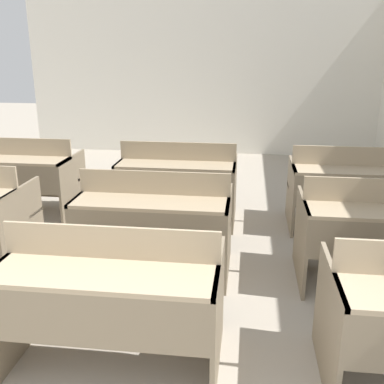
{
  "coord_description": "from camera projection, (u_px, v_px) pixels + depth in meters",
  "views": [
    {
      "loc": [
        0.9,
        -1.0,
        1.9
      ],
      "look_at": [
        0.45,
        2.5,
        0.78
      ],
      "focal_mm": 42.0,
      "sensor_mm": 36.0,
      "label": 1
    }
  ],
  "objects": [
    {
      "name": "bench_second_center",
      "position": [
        154.0,
        221.0,
        3.89
      ],
      "size": [
        1.3,
        0.8,
        0.92
      ],
      "color": "#796A53",
      "rests_on": "ground_plane"
    },
    {
      "name": "bench_third_center",
      "position": [
        178.0,
        181.0,
        5.07
      ],
      "size": [
        1.3,
        0.8,
        0.92
      ],
      "color": "#7A6B54",
      "rests_on": "ground_plane"
    },
    {
      "name": "bench_third_right",
      "position": [
        352.0,
        187.0,
        4.84
      ],
      "size": [
        1.3,
        0.8,
        0.92
      ],
      "color": "#82725B",
      "rests_on": "ground_plane"
    },
    {
      "name": "bench_front_center",
      "position": [
        112.0,
        295.0,
        2.71
      ],
      "size": [
        1.3,
        0.8,
        0.92
      ],
      "color": "#7D6E57",
      "rests_on": "ground_plane"
    },
    {
      "name": "wall_back",
      "position": [
        202.0,
        74.0,
        8.25
      ],
      "size": [
        6.52,
        0.06,
        2.93
      ],
      "color": "white",
      "rests_on": "ground_plane"
    },
    {
      "name": "bench_second_right",
      "position": [
        382.0,
        231.0,
        3.66
      ],
      "size": [
        1.3,
        0.8,
        0.92
      ],
      "color": "#7D6E57",
      "rests_on": "ground_plane"
    },
    {
      "name": "bench_third_left",
      "position": [
        19.0,
        175.0,
        5.31
      ],
      "size": [
        1.3,
        0.8,
        0.92
      ],
      "color": "#7D6E57",
      "rests_on": "ground_plane"
    }
  ]
}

